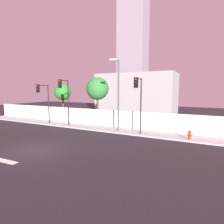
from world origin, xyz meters
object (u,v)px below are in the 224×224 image
traffic_light_left (43,95)px  roadside_tree_midleft (97,89)px  traffic_light_center (64,93)px  fire_hydrant (190,134)px  traffic_light_right (138,94)px  roadside_tree_leftmost (63,92)px  street_lamp_curbside (118,90)px

traffic_light_left → roadside_tree_midleft: bearing=41.1°
traffic_light_center → fire_hydrant: 13.14m
traffic_light_right → traffic_light_left: bearing=-179.0°
roadside_tree_leftmost → roadside_tree_midleft: size_ratio=0.88×
traffic_light_right → street_lamp_curbside: street_lamp_curbside is taller
traffic_light_right → roadside_tree_midleft: 7.84m
traffic_light_left → fire_hydrant: traffic_light_left is taller
street_lamp_curbside → roadside_tree_leftmost: 10.56m
fire_hydrant → traffic_light_right: bearing=-173.1°
traffic_light_center → fire_hydrant: bearing=3.0°
traffic_light_center → traffic_light_right: traffic_light_center is taller
fire_hydrant → roadside_tree_leftmost: 17.28m
traffic_light_center → traffic_light_right: 8.40m
fire_hydrant → traffic_light_left: bearing=-177.4°
traffic_light_center → fire_hydrant: traffic_light_center is taller
traffic_light_left → roadside_tree_leftmost: 4.26m
traffic_light_center → roadside_tree_leftmost: bearing=133.5°
traffic_light_left → street_lamp_curbside: size_ratio=0.68×
traffic_light_center → street_lamp_curbside: 6.13m
traffic_light_left → roadside_tree_midleft: (4.79, 4.18, 0.75)m
fire_hydrant → roadside_tree_midleft: bearing=162.6°
roadside_tree_leftmost → traffic_light_right: bearing=-17.9°
roadside_tree_leftmost → roadside_tree_midleft: (5.57, 0.00, 0.45)m
traffic_light_left → traffic_light_right: size_ratio=0.91×
fire_hydrant → roadside_tree_leftmost: bearing=168.2°
traffic_light_left → roadside_tree_midleft: size_ratio=0.81×
fire_hydrant → roadside_tree_leftmost: size_ratio=0.15×
street_lamp_curbside → roadside_tree_leftmost: (-9.99, 3.39, -0.33)m
traffic_light_right → street_lamp_curbside: 2.41m
street_lamp_curbside → fire_hydrant: size_ratio=8.81×
traffic_light_right → roadside_tree_midleft: bearing=149.4°
street_lamp_curbside → traffic_light_left: bearing=-175.1°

